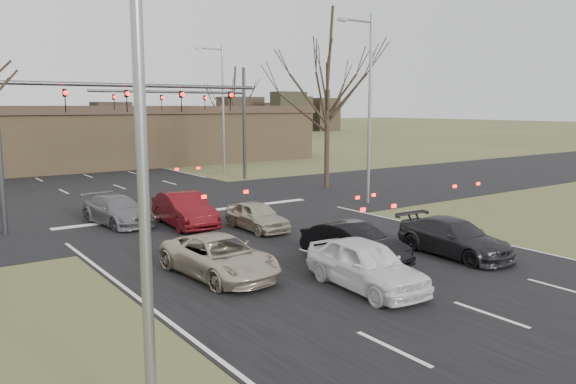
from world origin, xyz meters
name	(u,v)px	position (x,y,z in m)	size (l,w,h in m)	color
ground	(378,277)	(0.00, 0.00, 0.00)	(360.00, 360.00, 0.00)	#4C4F2A
road_main	(16,151)	(0.00, 60.00, 0.01)	(14.00, 300.00, 0.02)	black
road_cross	(177,207)	(0.00, 15.00, 0.01)	(200.00, 14.00, 0.02)	black
building	(87,136)	(2.00, 38.00, 2.67)	(42.40, 10.40, 5.30)	brown
mast_arm_near	(80,111)	(-5.23, 13.00, 5.07)	(12.12, 0.24, 8.00)	#383A3D
mast_arm_far	(209,110)	(6.18, 23.00, 5.02)	(11.12, 0.24, 8.00)	#383A3D
streetlight_left	(151,85)	(-8.82, -4.00, 5.59)	(2.34, 0.25, 10.00)	gray
streetlight_right_near	(367,100)	(8.82, 10.00, 5.59)	(2.34, 0.25, 10.00)	gray
streetlight_right_far	(221,102)	(9.32, 27.00, 5.59)	(2.34, 0.25, 10.00)	gray
tree_right_near	(328,48)	(11.00, 16.00, 8.90)	(6.90, 6.90, 11.50)	black
tree_right_far	(233,88)	(15.00, 35.00, 6.96)	(5.40, 5.40, 9.00)	black
car_silver_suv	(219,256)	(-4.00, 2.94, 0.63)	(2.11, 4.57, 1.27)	#BAAB96
car_white_sedan	(366,264)	(-1.11, -0.58, 0.73)	(1.72, 4.27, 1.45)	white
car_black_hatch	(355,243)	(0.50, 1.67, 0.66)	(1.40, 4.02, 1.33)	black
car_charcoal_sedan	(454,238)	(4.00, 0.30, 0.65)	(1.81, 4.46, 1.29)	black
car_grey_ahead	(117,210)	(-4.00, 12.50, 0.65)	(1.82, 4.47, 1.30)	slate
car_red_ahead	(184,210)	(-1.71, 10.36, 0.74)	(1.57, 4.52, 1.49)	#510B10
car_silver_ahead	(257,216)	(0.50, 7.87, 0.61)	(1.45, 3.61, 1.23)	#ACA58B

